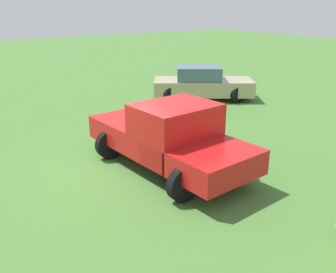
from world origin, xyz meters
TOP-DOWN VIEW (x-y plane):
  - ground_plane at (0.00, 0.00)m, footprint 80.00×80.00m
  - pickup_truck at (0.77, -0.93)m, footprint 2.71×5.07m
  - sedan_far at (6.48, 4.55)m, footprint 4.61×3.98m

SIDE VIEW (x-z plane):
  - ground_plane at x=0.00m, z-range 0.00..0.00m
  - sedan_far at x=6.48m, z-range -0.05..1.45m
  - pickup_truck at x=0.77m, z-range 0.04..1.87m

